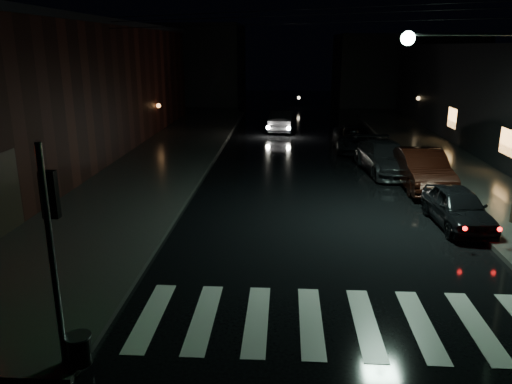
% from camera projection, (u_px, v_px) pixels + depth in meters
% --- Properties ---
extents(ground, '(120.00, 120.00, 0.00)m').
position_uv_depth(ground, '(200.00, 330.00, 10.73)').
color(ground, black).
rests_on(ground, ground).
extents(sidewalk_left, '(6.00, 44.00, 0.15)m').
position_uv_depth(sidewalk_left, '(147.00, 169.00, 24.40)').
color(sidewalk_left, '#282826').
rests_on(sidewalk_left, ground).
extents(sidewalk_right, '(4.00, 44.00, 0.15)m').
position_uv_depth(sidewalk_right, '(459.00, 174.00, 23.54)').
color(sidewalk_right, '#282826').
rests_on(sidewalk_right, ground).
extents(building_left, '(10.00, 36.00, 7.00)m').
position_uv_depth(building_left, '(20.00, 94.00, 25.75)').
color(building_left, black).
rests_on(building_left, ground).
extents(building_far_left, '(14.00, 10.00, 8.00)m').
position_uv_depth(building_far_left, '(176.00, 64.00, 53.27)').
color(building_far_left, black).
rests_on(building_far_left, ground).
extents(building_far_right, '(14.00, 10.00, 7.00)m').
position_uv_depth(building_far_right, '(404.00, 69.00, 52.04)').
color(building_far_right, black).
rests_on(building_far_right, ground).
extents(crosswalk, '(9.00, 3.00, 0.01)m').
position_uv_depth(crosswalk, '(338.00, 322.00, 11.03)').
color(crosswalk, beige).
rests_on(crosswalk, ground).
extents(signal_pole_corner, '(0.68, 0.61, 4.20)m').
position_uv_depth(signal_pole_corner, '(66.00, 295.00, 9.02)').
color(signal_pole_corner, slate).
rests_on(signal_pole_corner, ground).
extents(utility_pole, '(4.92, 0.44, 8.00)m').
position_uv_depth(utility_pole, '(512.00, 88.00, 15.63)').
color(utility_pole, black).
rests_on(utility_pole, ground).
extents(parked_car_a, '(1.73, 3.93, 1.32)m').
position_uv_depth(parked_car_a, '(458.00, 207.00, 16.77)').
color(parked_car_a, black).
rests_on(parked_car_a, ground).
extents(parked_car_b, '(1.76, 4.97, 1.63)m').
position_uv_depth(parked_car_b, '(422.00, 169.00, 21.22)').
color(parked_car_b, black).
rests_on(parked_car_b, ground).
extents(parked_car_c, '(2.67, 5.30, 1.48)m').
position_uv_depth(parked_car_c, '(385.00, 158.00, 23.83)').
color(parked_car_c, black).
rests_on(parked_car_c, ground).
extents(parked_car_d, '(2.46, 5.13, 1.41)m').
position_uv_depth(parked_car_d, '(355.00, 139.00, 28.85)').
color(parked_car_d, black).
rests_on(parked_car_d, ground).
extents(oncoming_car, '(2.08, 4.72, 1.51)m').
position_uv_depth(oncoming_car, '(283.00, 121.00, 35.45)').
color(oncoming_car, black).
rests_on(oncoming_car, ground).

